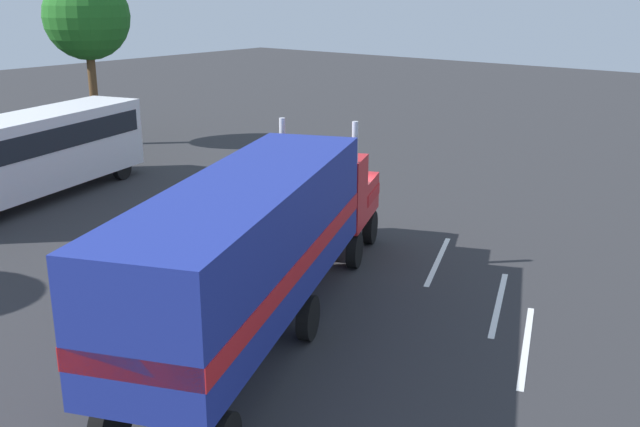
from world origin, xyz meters
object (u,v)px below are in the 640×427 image
(person_bystander, at_px, (220,236))
(semi_truck, at_px, (264,235))
(tree_center, at_px, (87,17))
(parked_bus, at_px, (30,149))

(person_bystander, bearing_deg, semi_truck, -120.56)
(semi_truck, distance_m, person_bystander, 5.21)
(semi_truck, xyz_separation_m, tree_center, (10.76, 22.58, 4.16))
(person_bystander, xyz_separation_m, tree_center, (8.24, 18.31, 5.79))
(semi_truck, distance_m, parked_bus, 15.51)
(parked_bus, bearing_deg, person_bystander, -91.16)
(person_bystander, bearing_deg, tree_center, 65.77)
(parked_bus, height_order, tree_center, tree_center)
(person_bystander, relative_size, tree_center, 0.18)
(person_bystander, bearing_deg, parked_bus, 88.84)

